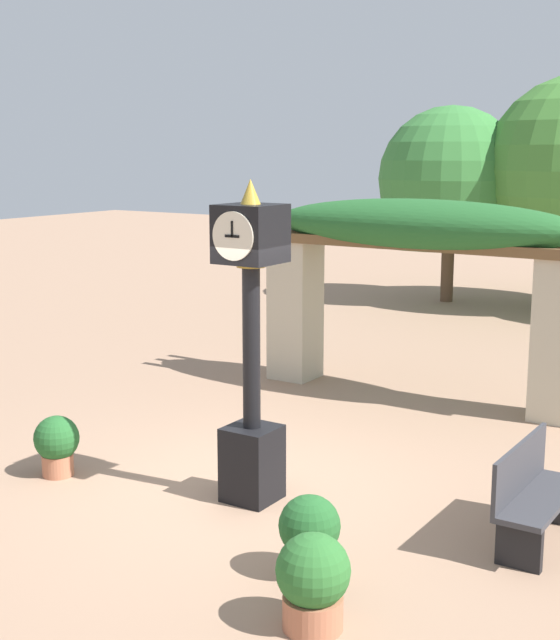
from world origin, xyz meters
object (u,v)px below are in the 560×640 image
object	(u,v)px
potted_plant_near_right	(309,534)
potted_plant_near_left	(57,443)
potted_plant_far_left	(313,580)
park_bench	(533,496)
pedestal_clock	(251,348)

from	to	relation	value
potted_plant_near_right	potted_plant_near_left	bearing A→B (deg)	171.87
potted_plant_far_left	potted_plant_near_left	bearing A→B (deg)	163.10
park_bench	potted_plant_near_right	bearing A→B (deg)	140.29
potted_plant_far_left	potted_plant_near_right	bearing A→B (deg)	122.83
park_bench	pedestal_clock	bearing A→B (deg)	101.35
pedestal_clock	potted_plant_far_left	bearing A→B (deg)	-45.16
pedestal_clock	potted_plant_near_right	xyz separation A→B (m)	(1.29, -1.06, -1.17)
pedestal_clock	park_bench	world-z (taller)	pedestal_clock
potted_plant_near_left	potted_plant_near_right	bearing A→B (deg)	-8.13
potted_plant_near_left	potted_plant_near_right	size ratio (longest dim) A/B	0.95
potted_plant_near_left	potted_plant_far_left	world-z (taller)	potted_plant_far_left
potted_plant_far_left	park_bench	world-z (taller)	park_bench
pedestal_clock	potted_plant_near_right	size ratio (longest dim) A/B	4.60
potted_plant_near_left	park_bench	world-z (taller)	park_bench
pedestal_clock	potted_plant_near_left	size ratio (longest dim) A/B	4.82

